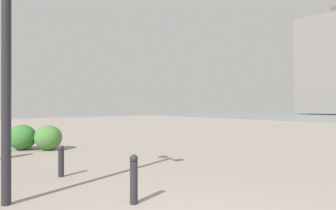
{
  "coord_description": "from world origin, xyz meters",
  "views": [
    {
      "loc": [
        -2.0,
        1.91,
        1.52
      ],
      "look_at": [
        7.35,
        -5.61,
        1.54
      ],
      "focal_mm": 32.85,
      "sensor_mm": 36.0,
      "label": 1
    }
  ],
  "objects": [
    {
      "name": "lamppost",
      "position": [
        3.21,
        0.9,
        2.93
      ],
      "size": [
        0.98,
        0.28,
        4.46
      ],
      "color": "#232328",
      "rests_on": "ground"
    },
    {
      "name": "bollard_near",
      "position": [
        2.03,
        -0.65,
        0.4
      ],
      "size": [
        0.13,
        0.13,
        0.76
      ],
      "color": "#232328",
      "rests_on": "ground"
    },
    {
      "name": "bollard_mid",
      "position": [
        4.53,
        -0.41,
        0.35
      ],
      "size": [
        0.13,
        0.13,
        0.67
      ],
      "color": "#232328",
      "rests_on": "ground"
    },
    {
      "name": "shrub_low",
      "position": [
        9.36,
        -0.79,
        0.43
      ],
      "size": [
        1.02,
        0.92,
        0.87
      ],
      "color": "#387533",
      "rests_on": "ground"
    },
    {
      "name": "shrub_round",
      "position": [
        8.74,
        -1.47,
        0.42
      ],
      "size": [
        1.0,
        0.9,
        0.85
      ],
      "color": "#477F38",
      "rests_on": "ground"
    }
  ]
}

